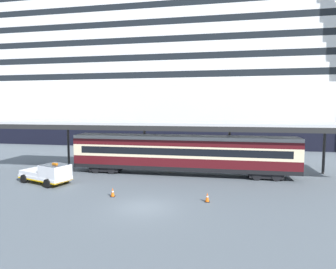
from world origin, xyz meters
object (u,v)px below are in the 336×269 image
at_px(service_truck, 48,173).
at_px(cruise_ship, 195,77).
at_px(traffic_cone_near, 207,197).
at_px(traffic_cone_mid, 113,192).
at_px(train_carriage, 182,153).

bearing_deg(service_truck, cruise_ship, 74.35).
relative_size(traffic_cone_near, traffic_cone_mid, 1.00).
bearing_deg(service_truck, train_carriage, 26.47).
bearing_deg(cruise_ship, traffic_cone_near, -83.53).
distance_m(train_carriage, traffic_cone_near, 9.03).
relative_size(cruise_ship, service_truck, 29.85).
distance_m(cruise_ship, traffic_cone_mid, 41.34).
relative_size(cruise_ship, traffic_cone_mid, 231.68).
bearing_deg(cruise_ship, traffic_cone_mid, -94.35).
xyz_separation_m(train_carriage, traffic_cone_near, (2.98, -8.29, -1.96)).
xyz_separation_m(cruise_ship, traffic_cone_near, (4.42, -39.00, -13.14)).
distance_m(service_truck, traffic_cone_mid, 7.72).
relative_size(train_carriage, traffic_cone_mid, 32.15).
xyz_separation_m(cruise_ship, traffic_cone_mid, (-2.98, -39.08, -13.14)).
bearing_deg(train_carriage, cruise_ship, 92.68).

